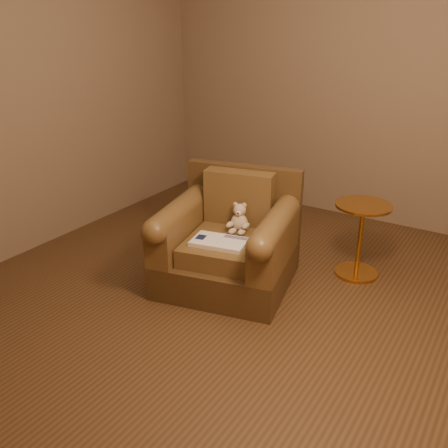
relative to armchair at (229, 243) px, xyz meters
The scene contains 6 objects.
floor 0.44m from the armchair, 36.31° to the right, with size 4.00×4.00×0.00m, color #4D321A.
room 1.43m from the armchair, 36.31° to the right, with size 4.02×4.02×2.71m.
armchair is the anchor object (origin of this frame).
teddy_bear 0.18m from the armchair, 69.28° to the left, with size 0.16×0.19×0.22m.
guidebook 0.21m from the armchair, 79.83° to the right, with size 0.43×0.31×0.03m.
side_table 1.01m from the armchair, 38.06° to the left, with size 0.42×0.42×0.59m.
Camera 1 is at (1.54, -2.70, 1.91)m, focal length 40.00 mm.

